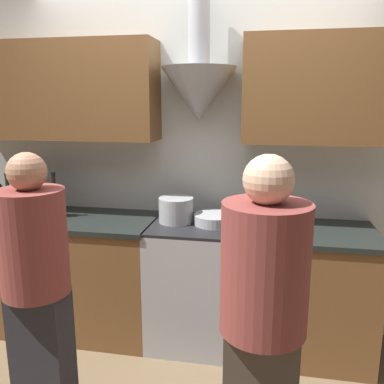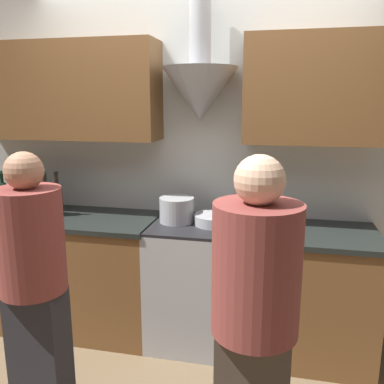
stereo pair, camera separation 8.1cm
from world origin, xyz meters
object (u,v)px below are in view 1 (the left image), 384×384
Objects in this scene: wine_bottle_6 at (43,197)px; mixing_bowl at (215,219)px; wine_bottle_5 at (32,198)px; wine_bottle_7 at (55,199)px; stock_pot at (176,210)px; orange_fruit at (284,223)px; wine_bottle_3 at (9,198)px; person_foreground_left at (37,288)px; stove_range at (195,282)px; person_foreground_right at (263,323)px; wine_bottle_4 at (22,196)px.

wine_bottle_6 is 1.16× the size of mixing_bowl.
wine_bottle_7 is (0.18, -0.00, 0.00)m from wine_bottle_5.
stock_pot is 2.78× the size of orange_fruit.
wine_bottle_7 is 1.19m from mixing_bowl.
wine_bottle_3 is at bearing -177.80° from wine_bottle_6.
mixing_bowl is (1.56, 0.03, -0.09)m from wine_bottle_3.
person_foreground_left is (0.53, -1.00, -0.21)m from wine_bottle_6.
stove_range is 1.53m from wine_bottle_3.
wine_bottle_5 reaches higher than orange_fruit.
mixing_bowl is 0.19× the size of person_foreground_left.
stove_range is at bearing 113.05° from person_foreground_right.
person_foreground_left is (-1.22, -0.99, -0.11)m from orange_fruit.
orange_fruit is (0.61, -0.01, 0.48)m from stove_range.
wine_bottle_3 is 0.21× the size of person_foreground_right.
person_foreground_left reaches higher than wine_bottle_4.
person_foreground_left is at bearing -61.79° from wine_bottle_6.
wine_bottle_5 is at bearing 121.94° from person_foreground_left.
person_foreground_left is 1.12m from person_foreground_right.
wine_bottle_3 is 0.96× the size of wine_bottle_5.
wine_bottle_6 is at bearing 177.32° from wine_bottle_7.
wine_bottle_5 is 0.09m from wine_bottle_6.
wine_bottle_4 is at bearing -178.96° from mixing_bowl.
stove_range is at bearing 0.39° from wine_bottle_7.
stove_range is 1.31m from person_foreground_right.
wine_bottle_7 reaches higher than stove_range.
mixing_bowl is (0.14, 0.02, 0.48)m from stove_range.
wine_bottle_3 is at bearing -179.47° from stove_range.
mixing_bowl is 3.29× the size of orange_fruit.
wine_bottle_7 is 3.82× the size of orange_fruit.
wine_bottle_6 is (0.09, 0.00, 0.01)m from wine_bottle_5.
wine_bottle_3 reaches higher than orange_fruit.
orange_fruit is (1.76, -0.01, -0.10)m from wine_bottle_6.
person_foreground_right is at bearing -36.68° from wine_bottle_7.
wine_bottle_6 is at bearing 144.89° from person_foreground_right.
wine_bottle_4 is 0.09m from wine_bottle_5.
wine_bottle_7 is at bearing -179.61° from stove_range.
stock_pot reaches higher than orange_fruit.
wine_bottle_7 is at bearing 0.75° from wine_bottle_4.
wine_bottle_7 is at bearing -1.17° from wine_bottle_5.
wine_bottle_4 is (0.11, 0.00, 0.02)m from wine_bottle_3.
mixing_bowl is at bearing 176.66° from orange_fruit.
person_foreground_left is at bearing -54.50° from wine_bottle_4.
person_foreground_left reaches higher than stock_pot.
stock_pot is at bearing 65.09° from person_foreground_left.
wine_bottle_5 is at bearing -179.84° from stove_range.
wine_bottle_6 reaches higher than stock_pot.
wine_bottle_6 reaches higher than wine_bottle_5.
wine_bottle_7 is (0.10, -0.00, -0.00)m from wine_bottle_6.
mixing_bowl is at bearing 1.11° from wine_bottle_7.
wine_bottle_7 is at bearing -2.68° from wine_bottle_6.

